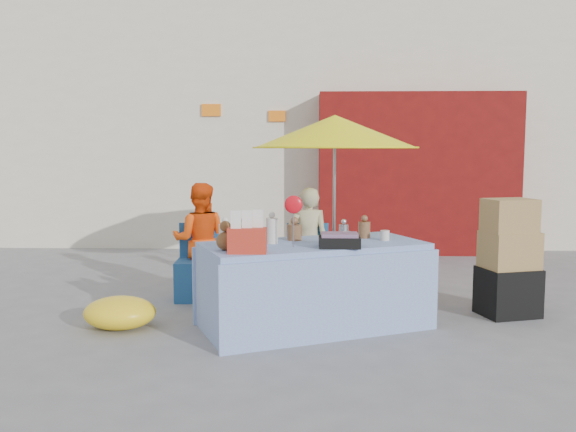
{
  "coord_description": "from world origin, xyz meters",
  "views": [
    {
      "loc": [
        0.4,
        -5.76,
        1.7
      ],
      "look_at": [
        0.21,
        0.6,
        1.0
      ],
      "focal_mm": 38.0,
      "sensor_mm": 36.0,
      "label": 1
    }
  ],
  "objects_px": {
    "market_table": "(313,284)",
    "chair_right": "(308,278)",
    "umbrella": "(335,132)",
    "vendor_orange": "(200,240)",
    "vendor_beige": "(308,243)",
    "box_stack": "(509,262)",
    "chair_left": "(198,277)"
  },
  "relations": [
    {
      "from": "vendor_beige",
      "to": "box_stack",
      "type": "height_order",
      "value": "vendor_beige"
    },
    {
      "from": "box_stack",
      "to": "vendor_beige",
      "type": "bearing_deg",
      "value": 160.44
    },
    {
      "from": "chair_right",
      "to": "vendor_orange",
      "type": "distance_m",
      "value": 1.32
    },
    {
      "from": "vendor_orange",
      "to": "chair_left",
      "type": "bearing_deg",
      "value": 87.42
    },
    {
      "from": "market_table",
      "to": "chair_right",
      "type": "relative_size",
      "value": 2.76
    },
    {
      "from": "market_table",
      "to": "vendor_orange",
      "type": "distance_m",
      "value": 1.78
    },
    {
      "from": "market_table",
      "to": "vendor_beige",
      "type": "relative_size",
      "value": 1.84
    },
    {
      "from": "chair_right",
      "to": "market_table",
      "type": "bearing_deg",
      "value": -90.04
    },
    {
      "from": "market_table",
      "to": "box_stack",
      "type": "xyz_separation_m",
      "value": [
        2.0,
        0.48,
        0.14
      ]
    },
    {
      "from": "chair_right",
      "to": "umbrella",
      "type": "relative_size",
      "value": 0.41
    },
    {
      "from": "chair_right",
      "to": "umbrella",
      "type": "bearing_deg",
      "value": 41.09
    },
    {
      "from": "chair_right",
      "to": "umbrella",
      "type": "distance_m",
      "value": 1.69
    },
    {
      "from": "umbrella",
      "to": "chair_right",
      "type": "bearing_deg",
      "value": -136.61
    },
    {
      "from": "umbrella",
      "to": "box_stack",
      "type": "xyz_separation_m",
      "value": [
        1.74,
        -0.88,
        -1.34
      ]
    },
    {
      "from": "chair_left",
      "to": "chair_right",
      "type": "height_order",
      "value": "same"
    },
    {
      "from": "chair_left",
      "to": "box_stack",
      "type": "bearing_deg",
      "value": -12.49
    },
    {
      "from": "chair_left",
      "to": "umbrella",
      "type": "distance_m",
      "value": 2.27
    },
    {
      "from": "vendor_beige",
      "to": "box_stack",
      "type": "xyz_separation_m",
      "value": [
        2.04,
        -0.73,
        -0.08
      ]
    },
    {
      "from": "box_stack",
      "to": "market_table",
      "type": "bearing_deg",
      "value": -166.61
    },
    {
      "from": "vendor_orange",
      "to": "box_stack",
      "type": "distance_m",
      "value": 3.37
    },
    {
      "from": "umbrella",
      "to": "market_table",
      "type": "bearing_deg",
      "value": -100.82
    },
    {
      "from": "vendor_orange",
      "to": "chair_right",
      "type": "bearing_deg",
      "value": 171.56
    },
    {
      "from": "umbrella",
      "to": "box_stack",
      "type": "height_order",
      "value": "umbrella"
    },
    {
      "from": "market_table",
      "to": "chair_right",
      "type": "distance_m",
      "value": 1.08
    },
    {
      "from": "umbrella",
      "to": "box_stack",
      "type": "relative_size",
      "value": 1.74
    },
    {
      "from": "box_stack",
      "to": "umbrella",
      "type": "bearing_deg",
      "value": 153.31
    },
    {
      "from": "vendor_orange",
      "to": "box_stack",
      "type": "bearing_deg",
      "value": 165.26
    },
    {
      "from": "vendor_beige",
      "to": "umbrella",
      "type": "height_order",
      "value": "umbrella"
    },
    {
      "from": "market_table",
      "to": "umbrella",
      "type": "bearing_deg",
      "value": 55.99
    },
    {
      "from": "chair_left",
      "to": "umbrella",
      "type": "relative_size",
      "value": 0.41
    },
    {
      "from": "vendor_orange",
      "to": "vendor_beige",
      "type": "bearing_deg",
      "value": 177.69
    },
    {
      "from": "vendor_orange",
      "to": "umbrella",
      "type": "height_order",
      "value": "umbrella"
    }
  ]
}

